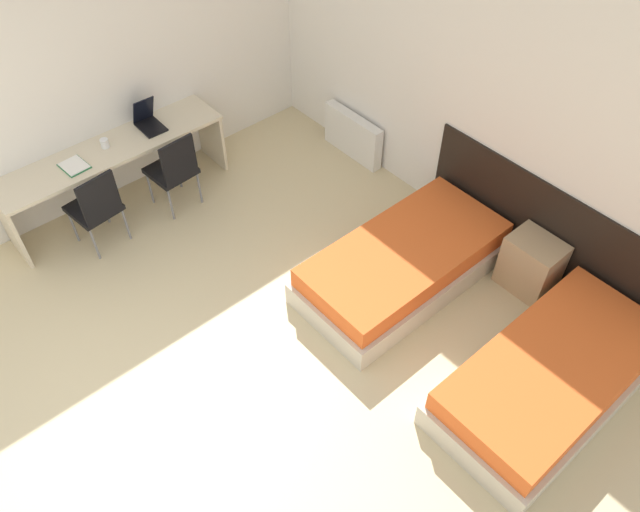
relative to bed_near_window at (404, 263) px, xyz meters
The scene contains 14 objects.
ground_plane 2.91m from the bed_near_window, 96.56° to the right, with size 20.00×20.00×0.00m, color beige.
wall_back 1.59m from the bed_near_window, 107.29° to the left, with size 6.14×0.05×2.70m.
wall_left 3.27m from the bed_near_window, 162.55° to the right, with size 0.05×4.92×2.70m.
headboard_panel 1.33m from the bed_near_window, 52.29° to the left, with size 2.68×0.03×0.98m.
bed_near_window is the anchor object (origin of this frame).
bed_near_door 1.59m from the bed_near_window, ahead, with size 0.99×1.99×0.44m.
nightstand 1.14m from the bed_near_window, 45.66° to the left, with size 0.48×0.36×0.55m.
radiator 1.94m from the bed_near_window, 150.90° to the left, with size 0.81×0.12×0.51m.
desk 3.02m from the bed_near_window, 151.38° to the right, with size 0.54×2.29×0.72m.
chair_near_laptop 2.46m from the bed_near_window, 155.68° to the right, with size 0.45×0.45×0.88m.
chair_near_notebook 2.91m from the bed_near_window, 140.27° to the right, with size 0.47×0.47×0.88m.
laptop 2.92m from the bed_near_window, 160.47° to the right, with size 0.32×0.23×0.31m.
open_notebook 3.21m from the bed_near_window, 144.92° to the right, with size 0.29×0.24×0.02m.
mug 3.09m from the bed_near_window, 151.44° to the right, with size 0.08×0.08×0.09m.
Camera 1 is at (2.74, -0.21, 4.42)m, focal length 35.00 mm.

